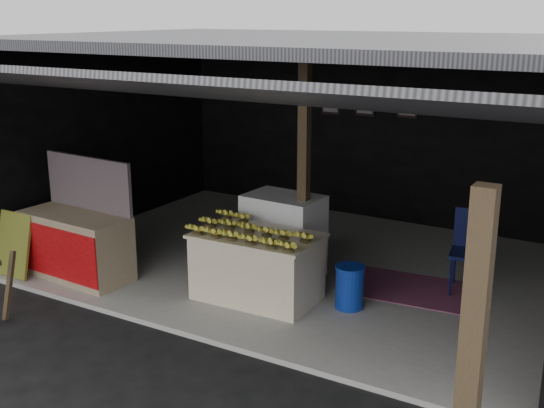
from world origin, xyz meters
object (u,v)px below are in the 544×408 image
Objects in this scene: banana_table at (257,266)px; neighbor_stall at (76,242)px; white_crate at (283,236)px; plastic_chair at (472,244)px; water_barrel at (350,288)px.

neighbor_stall reaches higher than banana_table.
plastic_chair is (2.18, 0.73, 0.06)m from white_crate.
water_barrel is at bearing -139.62° from plastic_chair.
banana_table is 1.10m from water_barrel.
white_crate is 1.28m from water_barrel.
banana_table is 1.48× the size of plastic_chair.
water_barrel is (1.15, -0.50, -0.29)m from white_crate.
plastic_chair is at bearing 21.66° from white_crate.
banana_table is at bearing -79.39° from white_crate.
plastic_chair is at bearing 28.52° from neighbor_stall.
banana_table is 0.97× the size of neighbor_stall.
white_crate is 2.30m from plastic_chair.
white_crate is at bearing 156.60° from water_barrel.
white_crate is (-0.10, 0.80, 0.13)m from banana_table.
white_crate is at bearing 95.56° from banana_table.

